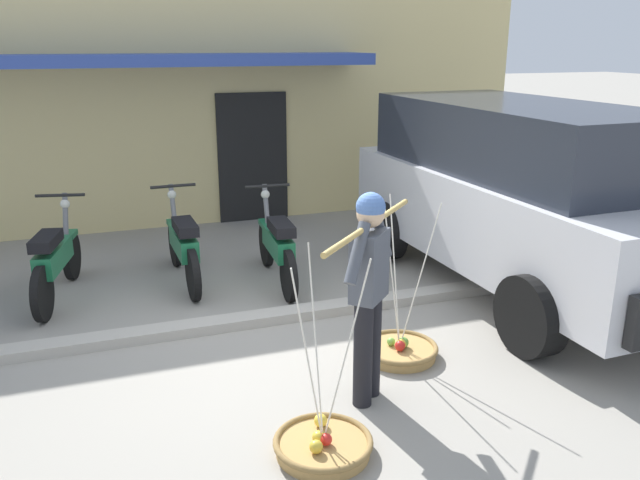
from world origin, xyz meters
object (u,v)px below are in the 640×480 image
motorcycle_end_of_row (277,246)px  parked_truck (521,191)px  fruit_basket_left_side (399,349)px  fruit_basket_right_side (323,444)px  fruit_vendor (369,285)px  motorcycle_third_in_row (183,246)px  motorcycle_second_in_row (56,260)px

motorcycle_end_of_row → parked_truck: bearing=-21.5°
fruit_basket_left_side → fruit_basket_right_side: bearing=-135.5°
fruit_vendor → fruit_basket_right_side: (-0.57, -0.56, -0.90)m
fruit_vendor → motorcycle_third_in_row: size_ratio=0.93×
fruit_basket_right_side → fruit_vendor: bearing=44.5°
fruit_basket_left_side → motorcycle_end_of_row: size_ratio=0.80×
fruit_basket_left_side → motorcycle_third_in_row: bearing=121.3°
fruit_vendor → motorcycle_second_in_row: fruit_vendor is taller
motorcycle_third_in_row → fruit_basket_right_side: bearing=-83.5°
fruit_basket_right_side → motorcycle_second_in_row: bearing=116.5°
motorcycle_second_in_row → parked_truck: (4.99, -1.33, 0.68)m
fruit_basket_right_side → motorcycle_third_in_row: (-0.42, 3.69, 0.38)m
fruit_basket_left_side → motorcycle_end_of_row: fruit_basket_left_side is taller
fruit_basket_left_side → parked_truck: 2.58m
fruit_basket_left_side → fruit_basket_right_side: size_ratio=1.00×
fruit_basket_left_side → fruit_basket_right_side: (-1.14, -1.12, 0.00)m
fruit_vendor → parked_truck: bearing=33.6°
fruit_basket_right_side → parked_truck: 4.07m
parked_truck → motorcycle_third_in_row: bearing=158.9°
motorcycle_third_in_row → motorcycle_end_of_row: size_ratio=1.00×
fruit_basket_left_side → motorcycle_second_in_row: fruit_basket_left_side is taller
motorcycle_end_of_row → parked_truck: parked_truck is taller
fruit_vendor → motorcycle_second_in_row: size_ratio=0.94×
motorcycle_end_of_row → fruit_basket_right_side: bearing=-100.6°
motorcycle_end_of_row → fruit_vendor: bearing=-91.0°
fruit_basket_right_side → motorcycle_end_of_row: fruit_basket_right_side is taller
parked_truck → motorcycle_second_in_row: bearing=165.1°
fruit_vendor → motorcycle_end_of_row: bearing=89.0°
fruit_basket_left_side → fruit_basket_right_side: 1.60m
fruit_vendor → parked_truck: (2.61, 1.74, 0.15)m
fruit_basket_left_side → motorcycle_second_in_row: (-2.95, 2.51, 0.38)m
motorcycle_third_in_row → parked_truck: 3.92m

